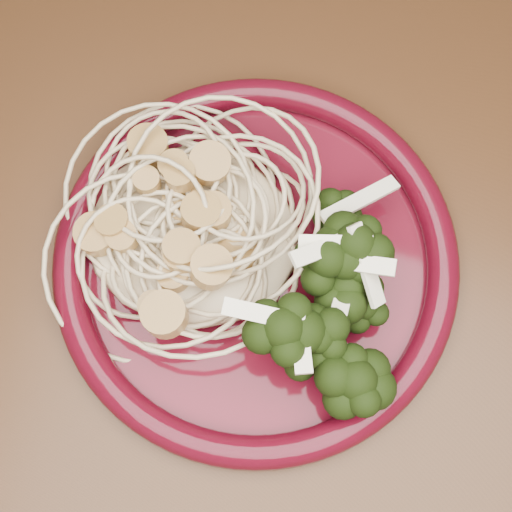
% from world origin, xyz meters
% --- Properties ---
extents(dining_table, '(1.20, 0.80, 0.75)m').
position_xyz_m(dining_table, '(0.00, 0.00, 0.65)').
color(dining_table, '#472814').
rests_on(dining_table, ground).
extents(dinner_plate, '(0.31, 0.31, 0.02)m').
position_xyz_m(dinner_plate, '(0.09, -0.03, 0.76)').
color(dinner_plate, '#4C0A16').
rests_on(dinner_plate, dining_table).
extents(spaghetti_pile, '(0.17, 0.15, 0.03)m').
position_xyz_m(spaghetti_pile, '(0.04, -0.03, 0.77)').
color(spaghetti_pile, beige).
rests_on(spaghetti_pile, dinner_plate).
extents(scallop_cluster, '(0.15, 0.15, 0.05)m').
position_xyz_m(scallop_cluster, '(0.04, -0.03, 0.81)').
color(scallop_cluster, tan).
rests_on(scallop_cluster, spaghetti_pile).
extents(broccoli_pile, '(0.10, 0.16, 0.05)m').
position_xyz_m(broccoli_pile, '(0.15, -0.04, 0.78)').
color(broccoli_pile, black).
rests_on(broccoli_pile, dinner_plate).
extents(onion_garnish, '(0.07, 0.10, 0.06)m').
position_xyz_m(onion_garnish, '(0.15, -0.04, 0.81)').
color(onion_garnish, white).
rests_on(onion_garnish, broccoli_pile).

